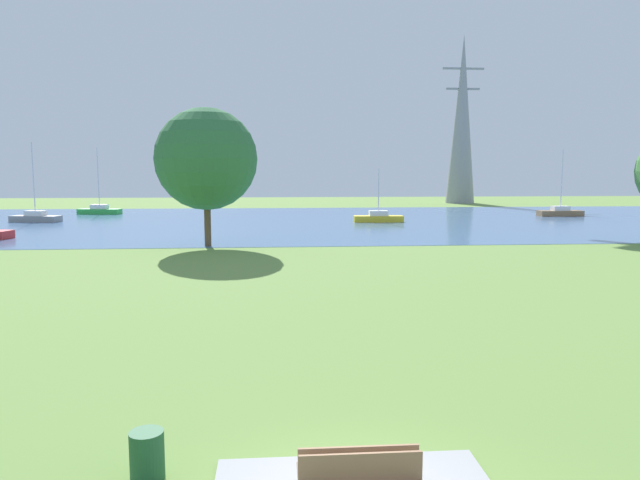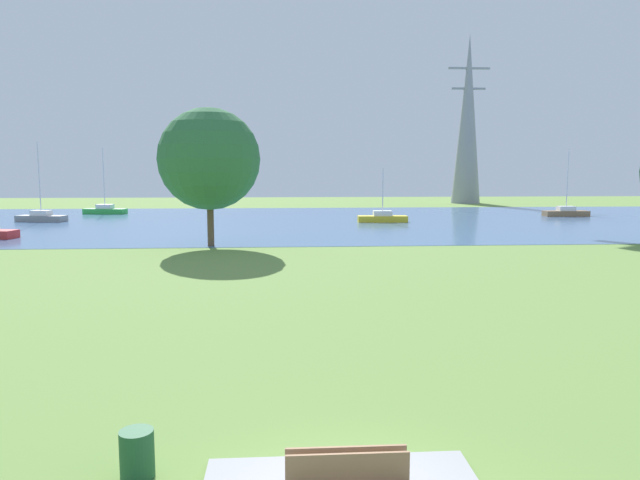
# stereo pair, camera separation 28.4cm
# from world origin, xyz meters

# --- Properties ---
(ground_plane) EXTENTS (160.00, 160.00, 0.00)m
(ground_plane) POSITION_xyz_m (0.00, 22.00, 0.00)
(ground_plane) COLOR olive
(bench_facing_water) EXTENTS (1.80, 0.48, 0.89)m
(bench_facing_water) POSITION_xyz_m (0.00, 0.27, 0.47)
(bench_facing_water) COLOR tan
(bench_facing_water) RESTS_ON concrete_pad
(litter_bin) EXTENTS (0.56, 0.56, 0.80)m
(litter_bin) POSITION_xyz_m (-3.32, 1.25, 0.40)
(litter_bin) COLOR #1E512D
(litter_bin) RESTS_ON ground
(water_surface) EXTENTS (140.00, 40.00, 0.02)m
(water_surface) POSITION_xyz_m (0.00, 50.00, 0.01)
(water_surface) COLOR #4B72A3
(water_surface) RESTS_ON ground
(sailboat_green) EXTENTS (4.98, 2.29, 7.58)m
(sailboat_green) POSITION_xyz_m (-21.32, 60.77, 0.47)
(sailboat_green) COLOR green
(sailboat_green) RESTS_ON water_surface
(sailboat_yellow) EXTENTS (4.86, 1.71, 5.19)m
(sailboat_yellow) POSITION_xyz_m (8.95, 48.09, 0.44)
(sailboat_yellow) COLOR yellow
(sailboat_yellow) RESTS_ON water_surface
(sailboat_gray) EXTENTS (5.01, 2.49, 7.75)m
(sailboat_gray) POSITION_xyz_m (-24.54, 50.78, 0.47)
(sailboat_gray) COLOR gray
(sailboat_gray) RESTS_ON water_surface
(sailboat_brown) EXTENTS (4.81, 1.53, 7.27)m
(sailboat_brown) POSITION_xyz_m (30.33, 53.83, 0.47)
(sailboat_brown) COLOR brown
(sailboat_brown) RESTS_ON water_surface
(tree_mid_shore) EXTENTS (6.70, 6.70, 9.12)m
(tree_mid_shore) POSITION_xyz_m (-5.63, 30.95, 5.76)
(tree_mid_shore) COLOR brown
(tree_mid_shore) RESTS_ON ground
(electricity_pylon) EXTENTS (6.40, 4.40, 25.42)m
(electricity_pylon) POSITION_xyz_m (27.54, 80.34, 12.73)
(electricity_pylon) COLOR gray
(electricity_pylon) RESTS_ON ground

